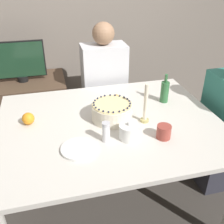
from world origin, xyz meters
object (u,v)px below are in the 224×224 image
at_px(sugar_shaker, 106,132).
at_px(person_man_blue_shirt, 104,97).
at_px(cake, 112,111).
at_px(sugar_bowl, 129,132).
at_px(person_woman_floral, 223,131).
at_px(candle, 145,107).
at_px(tv_monitor, 20,61).
at_px(bottle, 165,91).

xyz_separation_m(sugar_shaker, person_man_blue_shirt, (0.21, 0.98, -0.27)).
relative_size(cake, sugar_bowl, 2.26).
bearing_deg(cake, person_woman_floral, -0.74).
xyz_separation_m(candle, person_woman_floral, (0.71, 0.07, -0.35)).
distance_m(candle, tv_monitor, 1.41).
relative_size(sugar_shaker, bottle, 0.58).
xyz_separation_m(candle, tv_monitor, (-0.84, 1.13, 0.00)).
bearing_deg(person_woman_floral, sugar_shaker, 102.48).
bearing_deg(person_woman_floral, person_man_blue_shirt, 46.55).
relative_size(sugar_bowl, person_man_blue_shirt, 0.10).
bearing_deg(sugar_bowl, sugar_shaker, 177.08).
relative_size(person_woman_floral, tv_monitor, 2.45).
relative_size(candle, person_woman_floral, 0.24).
xyz_separation_m(sugar_shaker, tv_monitor, (-0.54, 1.28, 0.05)).
bearing_deg(candle, person_man_blue_shirt, 96.18).
height_order(candle, person_man_blue_shirt, person_man_blue_shirt).
xyz_separation_m(person_man_blue_shirt, person_woman_floral, (0.80, -0.76, -0.04)).
height_order(bottle, person_woman_floral, person_woman_floral).
bearing_deg(tv_monitor, person_woman_floral, -34.40).
height_order(candle, person_woman_floral, person_woman_floral).
distance_m(person_man_blue_shirt, tv_monitor, 0.87).
relative_size(cake, person_woman_floral, 0.24).
relative_size(person_man_blue_shirt, person_woman_floral, 1.07).
xyz_separation_m(sugar_bowl, sugar_shaker, (-0.14, 0.01, 0.02)).
distance_m(cake, person_man_blue_shirt, 0.80).
distance_m(cake, candle, 0.23).
height_order(cake, bottle, bottle).
height_order(sugar_bowl, person_woman_floral, person_woman_floral).
bearing_deg(candle, bottle, 44.21).
bearing_deg(sugar_shaker, person_man_blue_shirt, 78.04).
xyz_separation_m(cake, person_woman_floral, (0.91, -0.01, -0.30)).
bearing_deg(person_woman_floral, bottle, 70.65).
relative_size(sugar_bowl, person_woman_floral, 0.10).
distance_m(candle, bottle, 0.34).
xyz_separation_m(candle, bottle, (0.24, 0.24, -0.03)).
bearing_deg(sugar_bowl, bottle, 44.39).
bearing_deg(candle, sugar_bowl, -135.33).
distance_m(sugar_bowl, sugar_shaker, 0.14).
bearing_deg(bottle, sugar_shaker, -144.39).
height_order(cake, sugar_shaker, same).
height_order(sugar_bowl, tv_monitor, tv_monitor).
bearing_deg(person_woman_floral, candle, 95.80).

